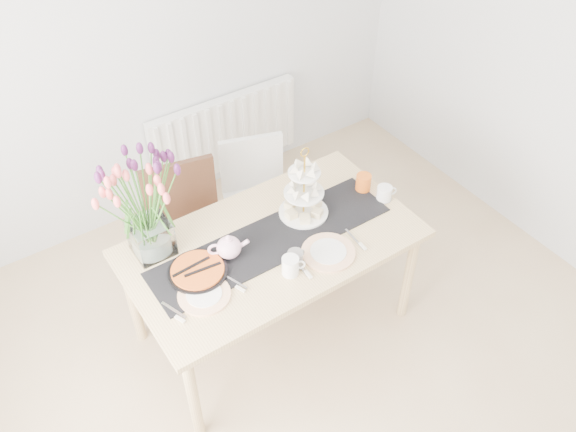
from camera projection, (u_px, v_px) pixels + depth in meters
room_shell at (371, 261)px, 2.48m from camera, size 4.50×4.50×4.50m
radiator at (225, 134)px, 4.59m from camera, size 1.20×0.08×0.60m
dining_table at (272, 250)px, 3.39m from camera, size 1.60×0.90×0.75m
chair_brown at (188, 223)px, 3.75m from camera, size 0.54×0.54×0.91m
chair_white at (256, 191)px, 4.04m from camera, size 0.53×0.53×0.85m
table_runner at (272, 240)px, 3.33m from camera, size 1.40×0.35×0.01m
tulip_vase at (142, 194)px, 3.01m from camera, size 0.73×0.73×0.63m
cake_stand at (304, 198)px, 3.42m from camera, size 0.28×0.28×0.42m
teapot at (229, 247)px, 3.21m from camera, size 0.26×0.24×0.14m
cream_jug at (384, 193)px, 3.56m from camera, size 0.11×0.11×0.09m
tart_tin at (198, 272)px, 3.15m from camera, size 0.31×0.31×0.04m
mug_grey at (295, 259)px, 3.17m from camera, size 0.10×0.10×0.10m
mug_white at (290, 266)px, 3.13m from camera, size 0.12×0.12×0.11m
mug_orange at (363, 183)px, 3.62m from camera, size 0.13×0.13×0.11m
plate_left at (204, 295)px, 3.05m from camera, size 0.34×0.34×0.01m
plate_right at (328, 252)px, 3.26m from camera, size 0.32×0.32×0.02m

